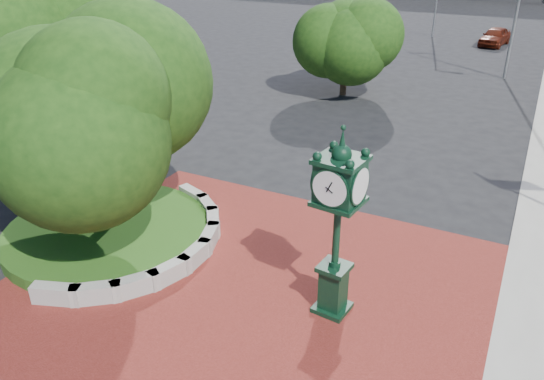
% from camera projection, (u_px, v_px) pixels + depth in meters
% --- Properties ---
extents(ground, '(200.00, 200.00, 0.00)m').
position_uv_depth(ground, '(251.00, 282.00, 14.21)').
color(ground, black).
rests_on(ground, ground).
extents(plaza, '(12.00, 12.00, 0.04)m').
position_uv_depth(plaza, '(232.00, 302.00, 13.40)').
color(plaza, maroon).
rests_on(plaza, ground).
extents(planter_wall, '(2.96, 6.77, 0.54)m').
position_uv_depth(planter_wall, '(169.00, 248.00, 15.19)').
color(planter_wall, '#9E9B93').
rests_on(planter_wall, ground).
extents(grass_bed, '(6.10, 6.10, 0.40)m').
position_uv_depth(grass_bed, '(108.00, 232.00, 16.15)').
color(grass_bed, '#214E16').
rests_on(grass_bed, ground).
extents(tree_planter, '(5.20, 5.20, 6.33)m').
position_uv_depth(tree_planter, '(90.00, 122.00, 14.59)').
color(tree_planter, '#38281C').
rests_on(tree_planter, ground).
extents(tree_northwest, '(5.60, 5.60, 6.93)m').
position_uv_depth(tree_northwest, '(31.00, 48.00, 21.66)').
color(tree_northwest, '#38281C').
rests_on(tree_northwest, ground).
extents(tree_street, '(4.40, 4.40, 5.45)m').
position_uv_depth(tree_street, '(346.00, 36.00, 28.78)').
color(tree_street, '#38281C').
rests_on(tree_street, ground).
extents(post_clock, '(1.09, 1.09, 4.77)m').
position_uv_depth(post_clock, '(338.00, 218.00, 11.99)').
color(post_clock, black).
rests_on(post_clock, ground).
extents(parked_car, '(2.33, 4.41, 1.43)m').
position_uv_depth(parked_car, '(495.00, 36.00, 42.50)').
color(parked_car, '#53180B').
rests_on(parked_car, ground).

